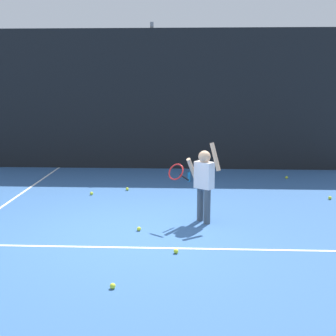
# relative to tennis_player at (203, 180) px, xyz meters

# --- Properties ---
(ground_plane) EXTENTS (20.00, 20.00, 0.00)m
(ground_plane) POSITION_rel_tennis_player_xyz_m (-1.19, -0.56, -0.73)
(ground_plane) COLOR #335B93
(court_line_baseline) EXTENTS (9.00, 0.05, 0.00)m
(court_line_baseline) POSITION_rel_tennis_player_xyz_m (-1.19, -1.20, -0.72)
(court_line_baseline) COLOR white
(court_line_baseline) RESTS_ON ground
(back_fence_windscreen) EXTENTS (10.99, 0.08, 3.60)m
(back_fence_windscreen) POSITION_rel_tennis_player_xyz_m (-1.19, 4.56, 1.07)
(back_fence_windscreen) COLOR black
(back_fence_windscreen) RESTS_ON ground
(fence_post_1) EXTENTS (0.09, 0.09, 3.75)m
(fence_post_1) POSITION_rel_tennis_player_xyz_m (-1.19, 4.62, 1.15)
(fence_post_1) COLOR slate
(fence_post_1) RESTS_ON ground
(tennis_player) EXTENTS (0.89, 0.51, 1.35)m
(tennis_player) POSITION_rel_tennis_player_xyz_m (0.00, 0.00, 0.00)
(tennis_player) COLOR #3F4C59
(tennis_player) RESTS_ON ground
(water_bottle) EXTENTS (0.07, 0.07, 0.22)m
(water_bottle) POSITION_rel_tennis_player_xyz_m (-0.22, 3.02, -0.62)
(water_bottle) COLOR #268CD8
(water_bottle) RESTS_ON ground
(tennis_ball_0) EXTENTS (0.07, 0.07, 0.07)m
(tennis_ball_0) POSITION_rel_tennis_player_xyz_m (-2.22, 1.69, -0.69)
(tennis_ball_0) COLOR #CCE033
(tennis_ball_0) RESTS_ON ground
(tennis_ball_2) EXTENTS (0.07, 0.07, 0.07)m
(tennis_ball_2) POSITION_rel_tennis_player_xyz_m (-0.40, -1.39, -0.69)
(tennis_ball_2) COLOR #CCE033
(tennis_ball_2) RESTS_ON ground
(tennis_ball_3) EXTENTS (0.07, 0.07, 0.07)m
(tennis_ball_3) POSITION_rel_tennis_player_xyz_m (-1.01, -0.48, -0.69)
(tennis_ball_3) COLOR #CCE033
(tennis_ball_3) RESTS_ON ground
(tennis_ball_4) EXTENTS (0.07, 0.07, 0.07)m
(tennis_ball_4) POSITION_rel_tennis_player_xyz_m (-1.54, 2.10, -0.69)
(tennis_ball_4) COLOR #CCE033
(tennis_ball_4) RESTS_ON ground
(tennis_ball_5) EXTENTS (0.07, 0.07, 0.07)m
(tennis_ball_5) POSITION_rel_tennis_player_xyz_m (-1.09, -2.47, -0.69)
(tennis_ball_5) COLOR #CCE033
(tennis_ball_5) RESTS_ON ground
(tennis_ball_6) EXTENTS (0.07, 0.07, 0.07)m
(tennis_ball_6) POSITION_rel_tennis_player_xyz_m (2.11, 3.41, -0.69)
(tennis_ball_6) COLOR #CCE033
(tennis_ball_6) RESTS_ON ground
(tennis_ball_7) EXTENTS (0.07, 0.07, 0.07)m
(tennis_ball_7) POSITION_rel_tennis_player_xyz_m (2.56, 1.55, -0.69)
(tennis_ball_7) COLOR #CCE033
(tennis_ball_7) RESTS_ON ground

